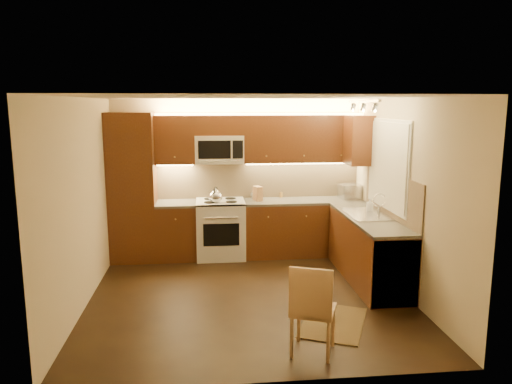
{
  "coord_description": "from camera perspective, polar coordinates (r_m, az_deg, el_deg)",
  "views": [
    {
      "loc": [
        -0.53,
        -5.92,
        2.42
      ],
      "look_at": [
        0.15,
        0.55,
        1.25
      ],
      "focal_mm": 34.34,
      "sensor_mm": 36.0,
      "label": 1
    }
  ],
  "objects": [
    {
      "name": "upper_cab_bridge",
      "position": [
        7.75,
        -4.34,
        7.77
      ],
      "size": [
        0.76,
        0.35,
        0.31
      ],
      "primitive_type": "cube",
      "color": "#411C0D",
      "rests_on": "wall_back"
    },
    {
      "name": "stove",
      "position": [
        7.84,
        -4.15,
        -4.3
      ],
      "size": [
        0.76,
        0.65,
        0.92
      ],
      "primitive_type": null,
      "color": "silver",
      "rests_on": "floor"
    },
    {
      "name": "upper_cab_back_right",
      "position": [
        7.92,
        5.48,
        6.2
      ],
      "size": [
        1.92,
        0.35,
        0.75
      ],
      "primitive_type": "cube",
      "color": "#411C0D",
      "rests_on": "wall_back"
    },
    {
      "name": "base_cab_right",
      "position": [
        6.99,
        12.96,
        -6.61
      ],
      "size": [
        0.6,
        2.0,
        0.86
      ],
      "primitive_type": "cube",
      "color": "#411C0D",
      "rests_on": "floor"
    },
    {
      "name": "kettle",
      "position": [
        7.56,
        -4.73,
        -0.32
      ],
      "size": [
        0.28,
        0.28,
        0.25
      ],
      "primitive_type": null,
      "rotation": [
        0.0,
        0.0,
        -0.41
      ],
      "color": "silver",
      "rests_on": "stove"
    },
    {
      "name": "spice_jar_b",
      "position": [
        8.02,
        0.12,
        -0.39
      ],
      "size": [
        0.05,
        0.05,
        0.09
      ],
      "primitive_type": "cylinder",
      "rotation": [
        0.0,
        0.0,
        -0.03
      ],
      "color": "brown",
      "rests_on": "counter_back_right"
    },
    {
      "name": "wall_right",
      "position": [
        6.54,
        16.87,
        -0.55
      ],
      "size": [
        0.01,
        4.0,
        2.5
      ],
      "primitive_type": "cube",
      "color": "#C3B28F",
      "rests_on": "ground"
    },
    {
      "name": "upper_cab_back_left",
      "position": [
        7.77,
        -9.44,
        6.04
      ],
      "size": [
        0.62,
        0.35,
        0.75
      ],
      "primitive_type": "cube",
      "color": "#411C0D",
      "rests_on": "wall_back"
    },
    {
      "name": "window_blinds",
      "position": [
        6.98,
        15.01,
        3.11
      ],
      "size": [
        0.02,
        1.36,
        1.16
      ],
      "primitive_type": "cube",
      "color": "silver",
      "rests_on": "wall_right"
    },
    {
      "name": "spice_jar_c",
      "position": [
        7.99,
        -0.49,
        -0.41
      ],
      "size": [
        0.06,
        0.06,
        0.1
      ],
      "primitive_type": "cylinder",
      "rotation": [
        0.0,
        0.0,
        0.35
      ],
      "color": "silver",
      "rests_on": "counter_back_right"
    },
    {
      "name": "wall_back",
      "position": [
        8.02,
        -2.15,
        1.8
      ],
      "size": [
        4.0,
        0.01,
        2.5
      ],
      "primitive_type": "cube",
      "color": "#C3B28F",
      "rests_on": "ground"
    },
    {
      "name": "backsplash_right",
      "position": [
        6.91,
        15.49,
        -0.34
      ],
      "size": [
        0.02,
        2.0,
        0.6
      ],
      "primitive_type": "cube",
      "color": "tan",
      "rests_on": "wall_right"
    },
    {
      "name": "pantry",
      "position": [
        7.8,
        -14.18,
        0.52
      ],
      "size": [
        0.7,
        0.6,
        2.3
      ],
      "primitive_type": "cube",
      "color": "#411C0D",
      "rests_on": "floor"
    },
    {
      "name": "toaster_oven",
      "position": [
        8.15,
        11.07,
        0.08
      ],
      "size": [
        0.41,
        0.33,
        0.23
      ],
      "primitive_type": "cube",
      "rotation": [
        0.0,
        0.0,
        0.11
      ],
      "color": "silver",
      "rests_on": "counter_back_right"
    },
    {
      "name": "soap_bottle",
      "position": [
        7.22,
        13.12,
        -1.44
      ],
      "size": [
        0.1,
        0.1,
        0.19
      ],
      "primitive_type": "imported",
      "rotation": [
        0.0,
        0.0,
        -0.18
      ],
      "color": "silver",
      "rests_on": "counter_right"
    },
    {
      "name": "counter_back_left",
      "position": [
        7.78,
        -9.28,
        -1.35
      ],
      "size": [
        0.62,
        0.6,
        0.04
      ],
      "primitive_type": "cube",
      "color": "#393734",
      "rests_on": "base_cab_back_left"
    },
    {
      "name": "microwave",
      "position": [
        7.76,
        -4.3,
        4.99
      ],
      "size": [
        0.76,
        0.38,
        0.44
      ],
      "primitive_type": null,
      "color": "silver",
      "rests_on": "wall_back"
    },
    {
      "name": "base_cab_back_left",
      "position": [
        7.88,
        -9.18,
        -4.55
      ],
      "size": [
        0.62,
        0.6,
        0.86
      ],
      "primitive_type": "cube",
      "color": "#411C0D",
      "rests_on": "floor"
    },
    {
      "name": "spice_jar_a",
      "position": [
        8.03,
        -0.35,
        -0.34
      ],
      "size": [
        0.05,
        0.05,
        0.1
      ],
      "primitive_type": "cylinder",
      "rotation": [
        0.0,
        0.0,
        -0.04
      ],
      "color": "silver",
      "rests_on": "counter_back_right"
    },
    {
      "name": "floor",
      "position": [
        6.41,
        -0.84,
        -11.97
      ],
      "size": [
        4.0,
        4.0,
        0.01
      ],
      "primitive_type": "cube",
      "color": "black",
      "rests_on": "ground"
    },
    {
      "name": "counter_right",
      "position": [
        6.87,
        13.11,
        -3.02
      ],
      "size": [
        0.6,
        2.0,
        0.04
      ],
      "primitive_type": "cube",
      "color": "#393734",
      "rests_on": "base_cab_right"
    },
    {
      "name": "wall_front",
      "position": [
        4.12,
        1.65,
        -6.28
      ],
      "size": [
        4.0,
        0.01,
        2.5
      ],
      "primitive_type": "cube",
      "color": "#C3B28F",
      "rests_on": "ground"
    },
    {
      "name": "rug",
      "position": [
        5.74,
        9.01,
        -14.78
      ],
      "size": [
        0.99,
        1.15,
        0.01
      ],
      "primitive_type": "cube",
      "rotation": [
        0.0,
        0.0,
        -0.42
      ],
      "color": "black",
      "rests_on": "floor"
    },
    {
      "name": "dishwasher",
      "position": [
        6.36,
        15.02,
        -8.39
      ],
      "size": [
        0.58,
        0.6,
        0.84
      ],
      "primitive_type": "cube",
      "color": "silver",
      "rests_on": "floor"
    },
    {
      "name": "base_cab_back_right",
      "position": [
        8.03,
        5.48,
        -4.2
      ],
      "size": [
        1.92,
        0.6,
        0.86
      ],
      "primitive_type": "cube",
      "color": "#411C0D",
      "rests_on": "floor"
    },
    {
      "name": "track_light_bar",
      "position": [
        6.65,
        12.43,
        10.31
      ],
      "size": [
        0.04,
        1.2,
        0.03
      ],
      "primitive_type": "cube",
      "color": "silver",
      "rests_on": "ceiling"
    },
    {
      "name": "wall_left",
      "position": [
        6.21,
        -19.59,
        -1.26
      ],
      "size": [
        0.01,
        4.0,
        2.5
      ],
      "primitive_type": "cube",
      "color": "#C3B28F",
      "rests_on": "ground"
    },
    {
      "name": "backsplash_back",
      "position": [
        8.05,
        0.34,
        1.48
      ],
      "size": [
        3.3,
        0.02,
        0.6
      ],
      "primitive_type": "cube",
      "color": "tan",
      "rests_on": "wall_back"
    },
    {
      "name": "sink",
      "position": [
        6.99,
        12.75,
        -1.98
      ],
      "size": [
        0.52,
        0.86,
        0.15
      ],
      "primitive_type": null,
      "color": "silver",
      "rests_on": "counter_right"
    },
    {
      "name": "ceiling",
      "position": [
        5.94,
        -0.9,
        10.97
      ],
      "size": [
        4.0,
        4.0,
        0.01
      ],
      "primitive_type": "cube",
      "color": "beige",
      "rests_on": "ground"
    },
    {
      "name": "counter_back_right",
      "position": [
        7.93,
        5.54,
        -1.05
      ],
      "size": [
        1.92,
        0.6,
        0.04
      ],
      "primitive_type": "cube",
      "color": "#393734",
      "rests_on": "base_cab_back_right"
    },
    {
      "name": "spice_jar_d",
      "position": [
        8.09,
        2.95,
        -0.33
      ],
      "size": [
        0.05,
        0.05,
        0.09
      ],
      "primitive_type": "cylinder",
      "rotation": [
        0.0,
        0.0,
        -0.14
      ],
      "color": "olive",
      "rests_on": "counter_back_right"
    },
    {
      "name": "dining_chair",
      "position": [
        4.93,
        6.7,
        -13.25
      ],
      "size": [
        0.53,
        0.53,
        0.93
      ],
      "primitive_type": null,
      "rotation": [
        0.0,
        0.0,
        -0.39
      ],
      "color": "#986F44",
      "rests_on": "floor"
    },
    {
      "name": "faucet",
      "position": [
        7.04,
        14.16,
        -1.34
      ],
      "size": [
        0.2,
        0.04,
        0.3
      ],
      "primitive_type": null,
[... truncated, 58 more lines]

